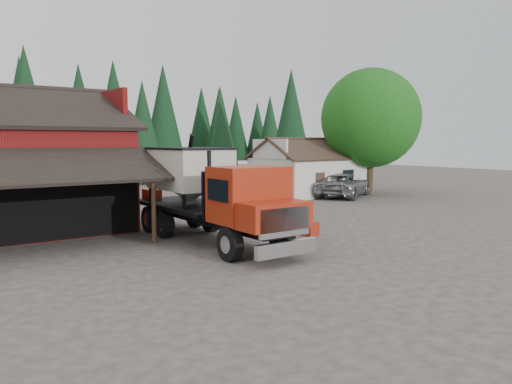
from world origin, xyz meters
TOP-DOWN VIEW (x-y plane):
  - ground at (0.00, 0.00)m, footprint 120.00×120.00m
  - farmhouse at (13.00, 13.00)m, footprint 8.60×6.42m
  - deciduous_tree at (17.01, 9.97)m, footprint 8.00×8.00m
  - conifer_backdrop at (0.00, 42.00)m, footprint 76.00×16.00m
  - near_pine_b at (6.00, 30.00)m, footprint 3.96×3.96m
  - near_pine_c at (22.00, 26.00)m, footprint 4.84×4.84m
  - near_pine_d at (-4.00, 34.00)m, footprint 5.28×5.28m
  - feed_truck at (-3.49, 0.95)m, footprint 3.09×10.46m
  - silver_car at (14.00, 10.00)m, footprint 7.31×5.89m
  - equip_box at (0.95, -0.25)m, footprint 0.88×1.21m

SIDE VIEW (x-z plane):
  - ground at x=0.00m, z-range 0.00..0.00m
  - conifer_backdrop at x=0.00m, z-range -8.00..8.00m
  - equip_box at x=0.95m, z-range 0.00..0.60m
  - silver_car at x=14.00m, z-range 0.00..1.85m
  - farmhouse at x=13.00m, z-range -0.66..3.99m
  - feed_truck at x=-3.49m, z-range -0.15..4.56m
  - near_pine_b at x=6.00m, z-range 0.69..11.09m
  - deciduous_tree at x=17.01m, z-range 0.81..11.01m
  - near_pine_c at x=22.00m, z-range 0.69..13.09m
  - near_pine_d at x=-4.00m, z-range 0.69..14.09m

